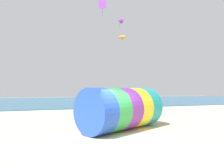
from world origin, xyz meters
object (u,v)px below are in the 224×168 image
kite_handler (148,109)px  kite_purple_delta (120,21)px  giant_inflatable_tube (122,109)px  kite_purple_diamond (102,4)px  cooler_box (141,120)px  kite_orange_parafoil (122,37)px

kite_handler → kite_purple_delta: size_ratio=1.26×
giant_inflatable_tube → kite_purple_diamond: (2.09, 12.53, 12.05)m
giant_inflatable_tube → kite_handler: (3.17, 2.55, -0.37)m
kite_purple_diamond → giant_inflatable_tube: bearing=-99.5°
kite_handler → kite_purple_diamond: 15.97m
giant_inflatable_tube → cooler_box: size_ratio=11.62×
kite_handler → kite_orange_parafoil: 16.01m
cooler_box → kite_handler: bearing=30.9°
kite_purple_delta → kite_purple_diamond: kite_purple_diamond is taller
kite_orange_parafoil → kite_purple_diamond: (-3.75, -2.79, 3.14)m
kite_handler → cooler_box: kite_handler is taller
giant_inflatable_tube → cooler_box: giant_inflatable_tube is taller
giant_inflatable_tube → kite_orange_parafoil: kite_orange_parafoil is taller
kite_purple_diamond → kite_orange_parafoil: bearing=36.6°
giant_inflatable_tube → kite_purple_delta: size_ratio=4.26×
giant_inflatable_tube → kite_purple_diamond: kite_purple_diamond is taller
kite_purple_delta → cooler_box: (-3.18, -13.40, -12.38)m
kite_handler → kite_orange_parafoil: kite_orange_parafoil is taller
kite_purple_delta → kite_purple_diamond: size_ratio=0.62×
kite_handler → kite_purple_diamond: (-1.08, 9.98, 12.42)m
giant_inflatable_tube → kite_purple_diamond: bearing=80.5°
kite_handler → kite_orange_parafoil: bearing=78.2°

